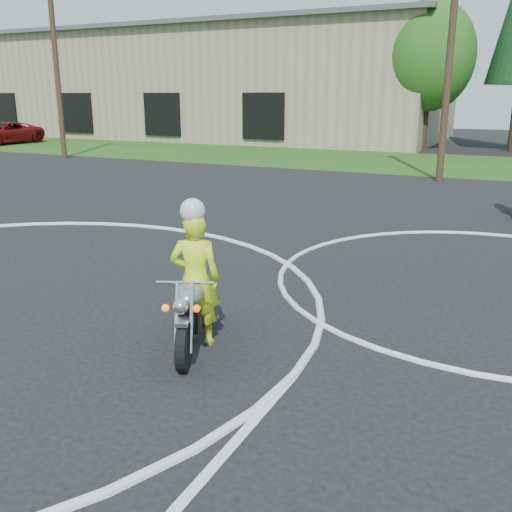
% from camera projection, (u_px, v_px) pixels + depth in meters
% --- Properties ---
extents(grass_strip, '(120.00, 10.00, 0.02)m').
position_uv_depth(grass_strip, '(360.00, 160.00, 30.37)').
color(grass_strip, '#1E4714').
rests_on(grass_strip, ground).
extents(course_markings, '(19.05, 19.05, 0.12)m').
position_uv_depth(course_markings, '(118.00, 296.00, 9.85)').
color(course_markings, silver).
rests_on(course_markings, ground).
extents(primary_motorcycle, '(1.02, 2.00, 1.11)m').
position_uv_depth(primary_motorcycle, '(192.00, 310.00, 7.77)').
color(primary_motorcycle, black).
rests_on(primary_motorcycle, ground).
extents(rider_primary_grp, '(0.80, 0.68, 2.07)m').
position_uv_depth(rider_primary_grp, '(195.00, 275.00, 7.77)').
color(rider_primary_grp, '#D5FF1A').
rests_on(rider_primary_grp, ground).
extents(pickup_grp, '(2.81, 5.61, 1.53)m').
position_uv_depth(pickup_grp, '(4.00, 133.00, 39.93)').
color(pickup_grp, '#650B0F').
rests_on(pickup_grp, ground).
extents(traffic_cones, '(17.53, 13.64, 0.30)m').
position_uv_depth(traffic_cones, '(209.00, 315.00, 8.67)').
color(traffic_cones, '#FF580D').
rests_on(traffic_cones, ground).
extents(warehouse, '(41.00, 17.00, 8.30)m').
position_uv_depth(warehouse, '(197.00, 85.00, 48.03)').
color(warehouse, tan).
rests_on(warehouse, ground).
extents(utility_poles, '(41.60, 1.12, 10.00)m').
position_uv_depth(utility_poles, '(451.00, 45.00, 21.66)').
color(utility_poles, '#473321').
rests_on(utility_poles, ground).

